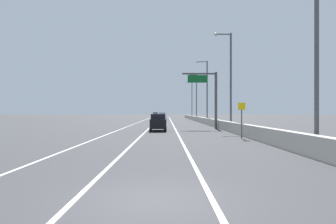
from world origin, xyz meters
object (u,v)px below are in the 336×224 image
(lamp_post_right_near, at_px, (313,30))
(car_silver_1, at_px, (162,117))
(overhead_sign_gantry, at_px, (210,93))
(lamp_post_right_fifth, at_px, (191,98))
(car_gray_0, at_px, (155,115))
(speed_advisory_sign, at_px, (242,117))
(car_black_2, at_px, (158,122))
(lamp_post_right_third, at_px, (206,88))
(lamp_post_right_fourth, at_px, (196,94))
(lamp_post_right_second, at_px, (229,75))

(lamp_post_right_near, xyz_separation_m, car_silver_1, (-8.85, 54.08, -5.64))
(overhead_sign_gantry, distance_m, lamp_post_right_fifth, 53.26)
(lamp_post_right_fifth, xyz_separation_m, car_gray_0, (-11.60, 4.30, -5.62))
(speed_advisory_sign, height_order, lamp_post_right_fifth, lamp_post_right_fifth)
(car_black_2, bearing_deg, speed_advisory_sign, -52.02)
(overhead_sign_gantry, xyz_separation_m, car_black_2, (-6.85, -4.75, -3.74))
(car_gray_0, bearing_deg, car_silver_1, -84.16)
(lamp_post_right_near, xyz_separation_m, lamp_post_right_third, (-0.50, 37.90, 0.00))
(lamp_post_right_third, distance_m, lamp_post_right_fourth, 18.95)
(car_black_2, bearing_deg, lamp_post_right_fifth, 81.20)
(lamp_post_right_near, xyz_separation_m, car_black_2, (-8.88, 17.86, -5.68))
(lamp_post_right_near, distance_m, lamp_post_right_second, 18.95)
(lamp_post_right_near, relative_size, lamp_post_right_third, 1.00)
(speed_advisory_sign, relative_size, lamp_post_right_third, 0.25)
(lamp_post_right_third, height_order, car_silver_1, lamp_post_right_third)
(speed_advisory_sign, xyz_separation_m, car_black_2, (-7.29, 9.34, -0.78))
(lamp_post_right_near, distance_m, car_silver_1, 55.09)
(lamp_post_right_fifth, height_order, car_gray_0, lamp_post_right_fifth)
(overhead_sign_gantry, xyz_separation_m, car_silver_1, (-6.83, 31.47, -3.71))
(lamp_post_right_second, bearing_deg, lamp_post_right_near, -88.93)
(overhead_sign_gantry, bearing_deg, lamp_post_right_third, 84.28)
(car_gray_0, xyz_separation_m, car_silver_1, (2.66, -26.02, -0.02))
(overhead_sign_gantry, height_order, lamp_post_right_near, lamp_post_right_near)
(lamp_post_right_fourth, xyz_separation_m, car_gray_0, (-11.04, 23.25, -5.62))
(lamp_post_right_fifth, bearing_deg, car_silver_1, -112.38)
(speed_advisory_sign, relative_size, lamp_post_right_fourth, 0.25)
(lamp_post_right_second, distance_m, car_black_2, 10.30)
(lamp_post_right_third, bearing_deg, lamp_post_right_fifth, 89.11)
(speed_advisory_sign, bearing_deg, lamp_post_right_fifth, 88.58)
(speed_advisory_sign, height_order, car_gray_0, speed_advisory_sign)
(overhead_sign_gantry, relative_size, lamp_post_right_third, 0.64)
(car_silver_1, bearing_deg, car_gray_0, 95.84)
(overhead_sign_gantry, distance_m, lamp_post_right_third, 15.48)
(lamp_post_right_second, xyz_separation_m, lamp_post_right_third, (-0.14, 18.95, 0.00))
(lamp_post_right_near, distance_m, lamp_post_right_fifth, 75.80)
(car_gray_0, xyz_separation_m, car_black_2, (2.63, -62.24, -0.05))
(speed_advisory_sign, xyz_separation_m, car_gray_0, (-9.93, 71.58, -0.73))
(lamp_post_right_fourth, bearing_deg, lamp_post_right_fifth, 88.29)
(speed_advisory_sign, relative_size, car_black_2, 0.67)
(car_black_2, bearing_deg, lamp_post_right_second, 7.26)
(lamp_post_right_second, bearing_deg, lamp_post_right_fourth, 90.18)
(lamp_post_right_third, bearing_deg, car_silver_1, 117.30)
(lamp_post_right_fifth, bearing_deg, lamp_post_right_fourth, -91.71)
(lamp_post_right_third, xyz_separation_m, car_gray_0, (-11.02, 42.20, -5.62))
(lamp_post_right_near, bearing_deg, car_gray_0, 98.18)
(car_silver_1, bearing_deg, lamp_post_right_second, -76.41)
(lamp_post_right_second, xyz_separation_m, lamp_post_right_fourth, (-0.12, 37.90, 0.00))
(lamp_post_right_second, distance_m, car_gray_0, 62.41)
(car_gray_0, height_order, car_silver_1, car_gray_0)
(lamp_post_right_near, relative_size, lamp_post_right_second, 1.00)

